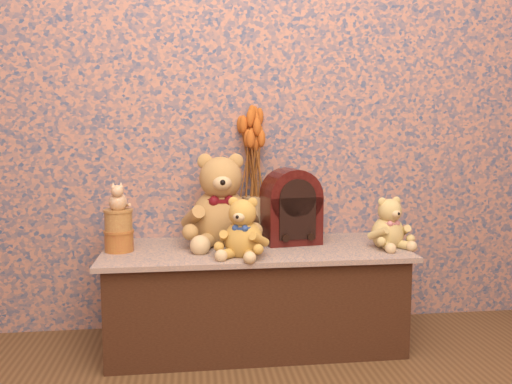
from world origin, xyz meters
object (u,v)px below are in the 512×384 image
Objects in this scene: teddy_medium at (243,224)px; cat_figurine at (118,196)px; cathedral_radio at (291,206)px; teddy_large at (221,196)px; biscuit_tin_lower at (119,241)px; teddy_small at (388,220)px; ceramic_vase at (255,217)px.

cat_figurine is (-0.49, 0.14, 0.10)m from teddy_medium.
cathedral_radio is at bearing 66.83° from teddy_medium.
teddy_large reaches higher than cathedral_radio.
biscuit_tin_lower is (-0.49, 0.14, -0.08)m from teddy_medium.
cathedral_radio is (-0.39, 0.14, 0.05)m from teddy_small.
teddy_small is 1.95× the size of cat_figurine.
teddy_medium reaches higher than ceramic_vase.
cat_figurine is at bearing 161.80° from teddy_small.
cathedral_radio is (0.23, 0.22, 0.04)m from teddy_medium.
biscuit_tin_lower is at bearing -172.55° from teddy_medium.
teddy_medium is 2.13× the size of cat_figurine.
ceramic_vase is 0.62m from cat_figurine.
cathedral_radio is (0.30, -0.01, -0.05)m from teddy_large.
teddy_medium is 0.32m from cathedral_radio.
teddy_medium reaches higher than biscuit_tin_lower.
teddy_large is 1.68× the size of teddy_medium.
ceramic_vase is at bearing 30.52° from teddy_large.
teddy_large reaches higher than teddy_small.
ceramic_vase is (-0.14, 0.11, -0.07)m from cathedral_radio.
teddy_medium is at bearing 172.27° from teddy_small.
biscuit_tin_lower is (-0.42, -0.09, -0.17)m from teddy_large.
teddy_medium is at bearing -72.80° from teddy_large.
teddy_small reaches higher than ceramic_vase.
ceramic_vase is (0.16, 0.10, -0.11)m from teddy_large.
biscuit_tin_lower is at bearing -168.53° from teddy_large.
cathedral_radio is 0.19m from ceramic_vase.
cat_figurine is at bearing -168.53° from teddy_large.
teddy_large is 1.29× the size of cathedral_radio.
teddy_small is at bearing 30.67° from teddy_medium.
biscuit_tin_lower is (-0.72, -0.08, -0.12)m from cathedral_radio.
teddy_medium is at bearing -20.94° from cat_figurine.
teddy_large is 3.58× the size of cat_figurine.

